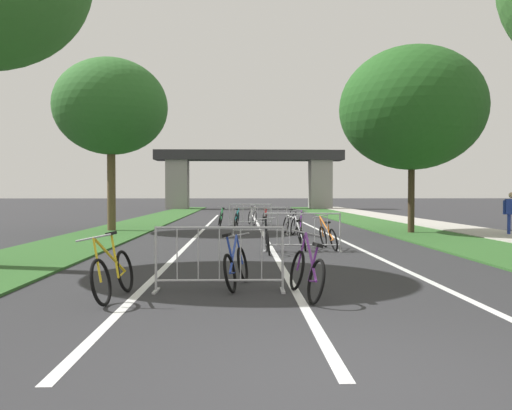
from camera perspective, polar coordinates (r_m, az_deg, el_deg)
name	(u,v)px	position (r m, az deg, el deg)	size (l,w,h in m)	color
ground_plane	(348,384)	(4.61, 10.03, -18.78)	(300.00, 300.00, 0.00)	#2B2B2D
grass_verge_left	(144,222)	(28.18, -12.14, -1.88)	(2.88, 57.27, 0.05)	#2D5B26
grass_verge_right	(368,222)	(28.55, 12.18, -1.84)	(2.88, 57.27, 0.05)	#2D5B26
sidewalk_path_right	(416,222)	(29.30, 17.18, -1.76)	(2.38, 57.27, 0.08)	#ADA89E
lane_stripe_center	(262,232)	(20.89, 0.71, -3.02)	(0.14, 33.13, 0.01)	silver
lane_stripe_right_lane	(324,232)	(21.14, 7.49, -2.98)	(0.14, 33.13, 0.01)	silver
lane_stripe_left_lane	(200,232)	(20.93, -6.15, -3.02)	(0.14, 33.13, 0.01)	silver
overpass_bridge	(249,170)	(51.64, -0.76, 3.89)	(18.55, 2.90, 5.78)	#2D2D30
tree_left_pine_near	(111,107)	(22.44, -15.63, 10.31)	(4.62, 4.62, 7.08)	brown
tree_right_pine_far	(412,109)	(21.36, 16.72, 10.09)	(5.59, 5.59, 7.24)	#3D2D1E
crowd_barrier_nearest	(219,260)	(8.40, -4.03, -5.99)	(2.10, 0.47, 1.05)	#ADADB2
crowd_barrier_second	(302,233)	(14.11, 5.09, -3.03)	(2.11, 0.54, 1.05)	#ADADB2
crowd_barrier_third	(260,221)	(19.65, 0.46, -1.80)	(2.11, 0.51, 1.05)	#ADADB2
crowd_barrier_fourth	(251,215)	(25.28, -0.60, -1.10)	(2.11, 0.51, 1.05)	#ADADB2
bicycle_purple_0	(300,225)	(19.29, 4.87, -2.25)	(0.46, 1.72, 0.98)	black
bicycle_black_1	(290,224)	(20.14, 3.75, -2.11)	(0.68, 1.71, 0.96)	black
bicycle_green_2	(221,218)	(24.95, -3.88, -1.46)	(0.48, 1.77, 0.93)	black
bicycle_blue_3	(236,266)	(8.80, -2.19, -6.72)	(0.49, 1.68, 0.93)	black
bicycle_teal_4	(237,219)	(24.68, -2.13, -1.52)	(0.47, 1.63, 0.88)	black
bicycle_red_5	(265,218)	(25.84, 0.96, -1.43)	(0.46, 1.70, 0.88)	black
bicycle_silver_6	(301,237)	(14.65, 4.95, -3.53)	(0.44, 1.59, 0.97)	black
bicycle_orange_7	(328,237)	(14.76, 7.90, -3.48)	(0.56, 1.67, 0.96)	black
bicycle_yellow_8	(113,274)	(8.12, -15.39, -7.27)	(0.59, 1.73, 1.02)	black
bicycle_white_9	(252,217)	(25.74, -0.41, -1.33)	(0.66, 1.77, 1.03)	black
bicycle_purple_10	(307,273)	(8.00, 5.56, -7.43)	(0.51, 1.75, 1.00)	black
bicycle_black_11	(267,239)	(13.67, 1.22, -3.78)	(0.46, 1.62, 0.97)	black
pedestrian_pushing_bike	(512,209)	(21.21, 26.23, -0.44)	(0.57, 0.38, 1.61)	navy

